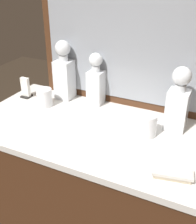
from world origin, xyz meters
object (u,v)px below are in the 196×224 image
object	(u,v)px
silver_brush_center	(172,173)
crystal_tumbler_far_right	(45,98)
crystal_decanter_far_left	(96,84)
crystal_decanter_right	(178,105)
napkin_holder	(26,89)
crystal_tumbler_front	(147,126)
crystal_decanter_center	(64,76)

from	to	relation	value
silver_brush_center	crystal_tumbler_far_right	bearing A→B (deg)	159.92
crystal_tumbler_far_right	silver_brush_center	distance (m)	0.75
crystal_decanter_far_left	crystal_decanter_right	world-z (taller)	crystal_decanter_right
crystal_decanter_far_left	crystal_tumbler_far_right	xyz separation A→B (m)	(-0.22, -0.14, -0.07)
silver_brush_center	napkin_holder	distance (m)	0.91
crystal_tumbler_far_right	crystal_tumbler_front	bearing A→B (deg)	-4.55
crystal_decanter_right	napkin_holder	bearing A→B (deg)	-178.29
crystal_decanter_center	silver_brush_center	bearing A→B (deg)	-30.29
crystal_tumbler_front	crystal_decanter_right	bearing A→B (deg)	49.96
crystal_decanter_center	crystal_tumbler_front	bearing A→B (deg)	-18.87
crystal_decanter_right	crystal_tumbler_front	xyz separation A→B (m)	(-0.09, -0.11, -0.07)
crystal_decanter_far_left	crystal_tumbler_far_right	world-z (taller)	crystal_decanter_far_left
crystal_decanter_center	silver_brush_center	xyz separation A→B (m)	(0.66, -0.39, -0.11)
crystal_decanter_center	crystal_tumbler_far_right	bearing A→B (deg)	-107.95
napkin_holder	crystal_decanter_right	bearing A→B (deg)	1.71
crystal_tumbler_front	crystal_decanter_far_left	bearing A→B (deg)	151.00
crystal_decanter_far_left	napkin_holder	world-z (taller)	crystal_decanter_far_left
crystal_decanter_right	crystal_tumbler_front	size ratio (longest dim) A/B	2.89
crystal_tumbler_far_right	silver_brush_center	bearing A→B (deg)	-20.08
crystal_decanter_center	crystal_decanter_far_left	distance (m)	0.18
crystal_tumbler_far_right	napkin_holder	distance (m)	0.16
silver_brush_center	crystal_decanter_center	bearing A→B (deg)	149.71
crystal_tumbler_front	crystal_tumbler_far_right	xyz separation A→B (m)	(-0.55, 0.04, -0.00)
crystal_decanter_center	napkin_holder	xyz separation A→B (m)	(-0.19, -0.09, -0.08)
napkin_holder	silver_brush_center	bearing A→B (deg)	-19.35
crystal_decanter_right	napkin_holder	distance (m)	0.80
crystal_decanter_far_left	napkin_holder	size ratio (longest dim) A/B	2.42
crystal_decanter_right	silver_brush_center	distance (m)	0.35
crystal_tumbler_front	crystal_tumbler_far_right	distance (m)	0.55
crystal_decanter_far_left	crystal_tumbler_front	xyz separation A→B (m)	(0.33, -0.18, -0.06)
crystal_tumbler_front	crystal_decanter_center	bearing A→B (deg)	161.13
crystal_tumbler_front	silver_brush_center	size ratio (longest dim) A/B	0.67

